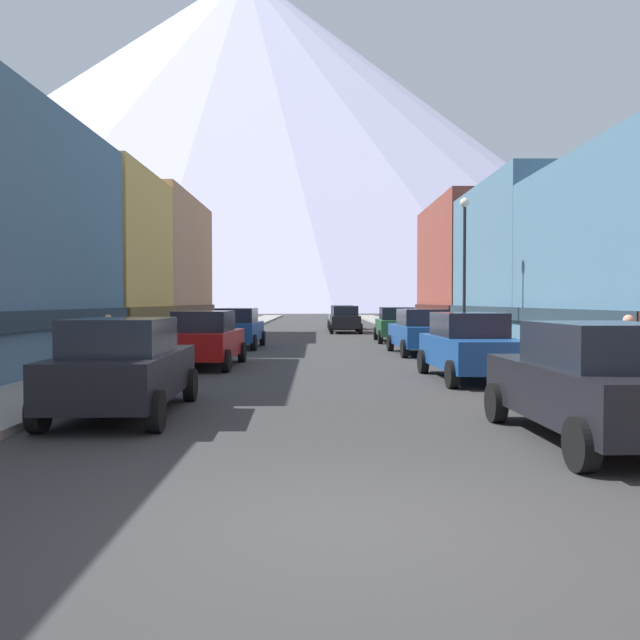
{
  "coord_description": "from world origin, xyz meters",
  "views": [
    {
      "loc": [
        -0.28,
        -6.0,
        2.09
      ],
      "look_at": [
        -0.09,
        29.61,
        1.06
      ],
      "focal_mm": 36.67,
      "sensor_mm": 36.0,
      "label": 1
    }
  ],
  "objects_px": {
    "car_left_0": "(124,366)",
    "pedestrian_0": "(108,344)",
    "car_left_1": "(206,339)",
    "pedestrian_1": "(628,357)",
    "potted_plant_0": "(502,338)",
    "car_driving_1": "(342,317)",
    "car_right_1": "(470,346)",
    "car_left_2": "(238,328)",
    "car_right_0": "(595,382)",
    "car_driving_0": "(345,319)",
    "streetlamp_right": "(464,251)",
    "car_right_2": "(420,331)",
    "car_right_3": "(396,324)"
  },
  "relations": [
    {
      "from": "potted_plant_0",
      "to": "pedestrian_0",
      "type": "distance_m",
      "value": 14.92
    },
    {
      "from": "car_left_0",
      "to": "streetlamp_right",
      "type": "height_order",
      "value": "streetlamp_right"
    },
    {
      "from": "car_right_1",
      "to": "car_driving_0",
      "type": "bearing_deg",
      "value": 94.88
    },
    {
      "from": "car_left_2",
      "to": "car_left_1",
      "type": "bearing_deg",
      "value": -90.0
    },
    {
      "from": "potted_plant_0",
      "to": "car_driving_0",
      "type": "bearing_deg",
      "value": 107.17
    },
    {
      "from": "pedestrian_1",
      "to": "car_left_1",
      "type": "bearing_deg",
      "value": 144.9
    },
    {
      "from": "pedestrian_1",
      "to": "car_left_0",
      "type": "bearing_deg",
      "value": -170.31
    },
    {
      "from": "car_right_3",
      "to": "car_driving_1",
      "type": "relative_size",
      "value": 1.01
    },
    {
      "from": "car_right_2",
      "to": "car_driving_0",
      "type": "relative_size",
      "value": 1.02
    },
    {
      "from": "car_right_1",
      "to": "potted_plant_0",
      "type": "bearing_deg",
      "value": 68.79
    },
    {
      "from": "car_right_1",
      "to": "car_driving_0",
      "type": "height_order",
      "value": "same"
    },
    {
      "from": "car_right_0",
      "to": "car_driving_1",
      "type": "xyz_separation_m",
      "value": [
        -2.2,
        39.32,
        0.0
      ]
    },
    {
      "from": "potted_plant_0",
      "to": "car_right_2",
      "type": "bearing_deg",
      "value": 179.12
    },
    {
      "from": "car_driving_1",
      "to": "streetlamp_right",
      "type": "distance_m",
      "value": 24.47
    },
    {
      "from": "car_right_2",
      "to": "car_driving_0",
      "type": "height_order",
      "value": "same"
    },
    {
      "from": "car_right_0",
      "to": "potted_plant_0",
      "type": "relative_size",
      "value": 4.86
    },
    {
      "from": "car_left_0",
      "to": "pedestrian_0",
      "type": "height_order",
      "value": "car_left_0"
    },
    {
      "from": "streetlamp_right",
      "to": "car_left_2",
      "type": "bearing_deg",
      "value": 154.97
    },
    {
      "from": "car_left_1",
      "to": "car_right_2",
      "type": "height_order",
      "value": "same"
    },
    {
      "from": "car_left_1",
      "to": "potted_plant_0",
      "type": "distance_m",
      "value": 11.85
    },
    {
      "from": "car_right_0",
      "to": "car_driving_0",
      "type": "bearing_deg",
      "value": 93.76
    },
    {
      "from": "car_driving_0",
      "to": "pedestrian_1",
      "type": "height_order",
      "value": "pedestrian_1"
    },
    {
      "from": "pedestrian_0",
      "to": "car_driving_1",
      "type": "bearing_deg",
      "value": 75.4
    },
    {
      "from": "car_right_2",
      "to": "car_driving_1",
      "type": "height_order",
      "value": "same"
    },
    {
      "from": "car_right_2",
      "to": "pedestrian_0",
      "type": "xyz_separation_m",
      "value": [
        -10.05,
        -6.89,
        -0.04
      ]
    },
    {
      "from": "car_right_2",
      "to": "pedestrian_0",
      "type": "height_order",
      "value": "car_right_2"
    },
    {
      "from": "car_left_1",
      "to": "car_right_0",
      "type": "height_order",
      "value": "same"
    },
    {
      "from": "pedestrian_0",
      "to": "streetlamp_right",
      "type": "height_order",
      "value": "streetlamp_right"
    },
    {
      "from": "car_driving_0",
      "to": "potted_plant_0",
      "type": "bearing_deg",
      "value": -72.83
    },
    {
      "from": "car_driving_1",
      "to": "potted_plant_0",
      "type": "height_order",
      "value": "car_driving_1"
    },
    {
      "from": "streetlamp_right",
      "to": "pedestrian_1",
      "type": "bearing_deg",
      "value": -85.42
    },
    {
      "from": "car_right_1",
      "to": "car_right_0",
      "type": "bearing_deg",
      "value": -89.96
    },
    {
      "from": "car_left_0",
      "to": "car_right_3",
      "type": "xyz_separation_m",
      "value": [
        7.6,
        21.51,
        0.0
      ]
    },
    {
      "from": "car_left_0",
      "to": "potted_plant_0",
      "type": "xyz_separation_m",
      "value": [
        10.8,
        13.64,
        -0.27
      ]
    },
    {
      "from": "car_right_2",
      "to": "car_right_3",
      "type": "height_order",
      "value": "same"
    },
    {
      "from": "car_left_0",
      "to": "pedestrian_1",
      "type": "height_order",
      "value": "pedestrian_1"
    },
    {
      "from": "car_right_0",
      "to": "pedestrian_1",
      "type": "xyz_separation_m",
      "value": [
        2.45,
        4.1,
        0.01
      ]
    },
    {
      "from": "car_left_1",
      "to": "pedestrian_1",
      "type": "bearing_deg",
      "value": -35.1
    },
    {
      "from": "car_left_0",
      "to": "streetlamp_right",
      "type": "relative_size",
      "value": 0.76
    },
    {
      "from": "car_driving_1",
      "to": "car_right_1",
      "type": "bearing_deg",
      "value": -86.02
    },
    {
      "from": "car_left_1",
      "to": "potted_plant_0",
      "type": "height_order",
      "value": "car_left_1"
    },
    {
      "from": "car_driving_1",
      "to": "pedestrian_0",
      "type": "bearing_deg",
      "value": -104.6
    },
    {
      "from": "car_right_1",
      "to": "car_driving_1",
      "type": "height_order",
      "value": "same"
    },
    {
      "from": "car_left_0",
      "to": "car_driving_1",
      "type": "bearing_deg",
      "value": 81.69
    },
    {
      "from": "car_driving_0",
      "to": "pedestrian_0",
      "type": "height_order",
      "value": "car_driving_0"
    },
    {
      "from": "car_driving_1",
      "to": "pedestrian_1",
      "type": "bearing_deg",
      "value": -82.48
    },
    {
      "from": "car_left_1",
      "to": "pedestrian_0",
      "type": "bearing_deg",
      "value": -140.93
    },
    {
      "from": "car_driving_0",
      "to": "car_driving_1",
      "type": "distance_m",
      "value": 5.83
    },
    {
      "from": "car_right_0",
      "to": "car_right_2",
      "type": "bearing_deg",
      "value": 90.0
    },
    {
      "from": "car_left_2",
      "to": "car_right_0",
      "type": "xyz_separation_m",
      "value": [
        7.6,
        -19.61,
        0.0
      ]
    }
  ]
}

